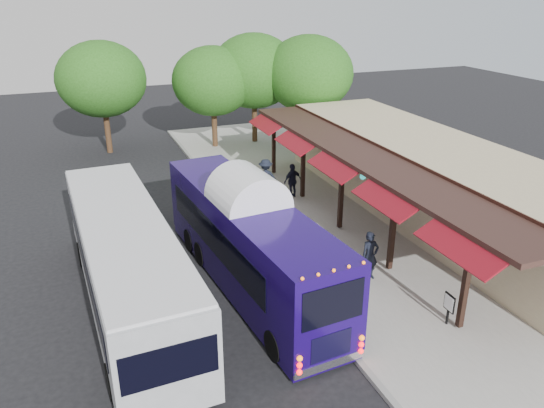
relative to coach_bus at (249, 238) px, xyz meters
name	(u,v)px	position (x,y,z in m)	size (l,w,h in m)	color
ground	(298,292)	(1.45, -1.15, -1.91)	(90.00, 90.00, 0.00)	black
sidewalk	(363,226)	(6.45, 2.85, -1.83)	(10.00, 40.00, 0.15)	#9E9B93
curb	(261,243)	(1.50, 2.85, -1.83)	(0.20, 40.00, 0.16)	gray
station_shelter	(429,180)	(9.83, 2.85, -0.06)	(8.15, 20.00, 3.60)	tan
coach_bus	(249,238)	(0.00, 0.00, 0.00)	(3.32, 11.24, 3.55)	#190757
city_bus	(126,260)	(-4.23, 0.15, -0.12)	(3.15, 12.13, 3.23)	#96999E
ped_a	(370,256)	(4.17, -1.41, -0.83)	(0.68, 0.44, 1.86)	black
ped_b	(277,223)	(2.20, 2.77, -0.97)	(0.77, 0.60, 1.57)	black
ped_c	(293,181)	(4.79, 7.13, -0.87)	(1.04, 0.43, 1.77)	black
ped_d	(266,177)	(3.61, 7.87, -0.79)	(1.25, 0.72, 1.93)	black
sign_board	(449,304)	(5.01, -4.82, -1.02)	(0.07, 0.49, 1.08)	black
tree_left	(213,81)	(3.65, 17.65, 2.58)	(5.25, 5.25, 6.72)	#382314
tree_mid	(254,71)	(6.56, 17.81, 3.04)	(5.79, 5.79, 7.41)	#382314
tree_right	(309,74)	(9.51, 15.57, 3.02)	(5.77, 5.77, 7.39)	#382314
tree_far	(101,79)	(-3.11, 19.20, 2.86)	(5.58, 5.58, 7.15)	#382314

